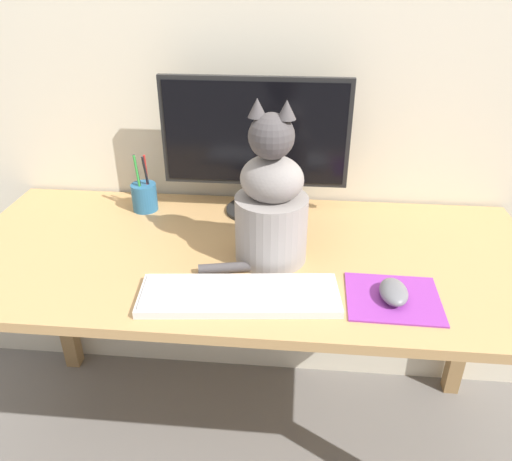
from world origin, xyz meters
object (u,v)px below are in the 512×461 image
Objects in this scene: keyboard at (239,294)px; pen_cup at (144,196)px; monitor at (256,141)px; computer_mouse_right at (394,292)px; cat at (271,204)px.

pen_cup reaches higher than keyboard.
monitor is 0.48m from keyboard.
monitor is 5.29× the size of computer_mouse_right.
computer_mouse_right is at bearing -0.84° from keyboard.
pen_cup is (-0.39, 0.24, -0.10)m from cat.
monitor is 1.15× the size of keyboard.
keyboard is 0.23m from cat.
pen_cup is (-0.33, -0.02, -0.17)m from monitor.
keyboard is at bearing -175.25° from computer_mouse_right.
computer_mouse_right is 0.34m from cat.
monitor is 3.01× the size of pen_cup.
computer_mouse_right is at bearing -50.07° from monitor.
computer_mouse_right reaches higher than keyboard.
cat is at bearing 152.13° from computer_mouse_right.
cat reaches higher than computer_mouse_right.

